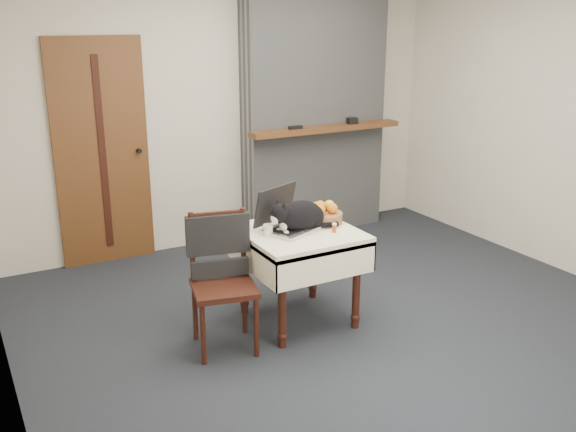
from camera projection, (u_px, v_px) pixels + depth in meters
name	position (u px, v px, depth m)	size (l,w,h in m)	color
ground	(336.00, 315.00, 4.83)	(4.50, 4.50, 0.00)	black
room_shell	(307.00, 72.00, 4.69)	(4.52, 4.01, 2.61)	beige
door	(102.00, 153.00, 5.63)	(0.82, 0.10, 2.00)	brown
chimney	(314.00, 105.00, 6.40)	(1.62, 0.48, 2.60)	gray
side_table	(299.00, 245.00, 4.58)	(0.78, 0.78, 0.70)	black
laptop	(286.00, 219.00, 4.57)	(0.51, 0.48, 0.30)	#B7B7BC
cat	(301.00, 216.00, 4.52)	(0.53, 0.25, 0.25)	black
cream_jar	(268.00, 230.00, 4.44)	(0.07, 0.07, 0.08)	white
pill_bottle	(334.00, 228.00, 4.50)	(0.03, 0.03, 0.07)	#A13B13
fruit_basket	(324.00, 214.00, 4.71)	(0.27, 0.27, 0.15)	#955D3C
desk_clutter	(313.00, 224.00, 4.68)	(0.14, 0.02, 0.01)	black
chair	(221.00, 262.00, 4.27)	(0.50, 0.49, 0.92)	black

